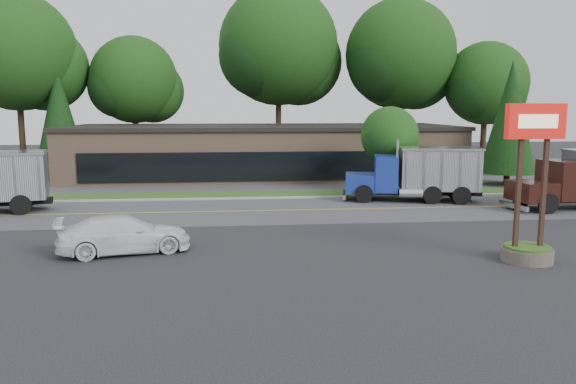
{
  "coord_description": "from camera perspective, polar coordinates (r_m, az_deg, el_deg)",
  "views": [
    {
      "loc": [
        -0.6,
        -22.26,
        5.79
      ],
      "look_at": [
        2.0,
        4.12,
        1.8
      ],
      "focal_mm": 35.0,
      "sensor_mm": 36.0,
      "label": 1
    }
  ],
  "objects": [
    {
      "name": "tree_far_e",
      "position": [
        58.85,
        19.52,
        9.98
      ],
      "size": [
        8.51,
        8.01,
        12.14
      ],
      "color": "#382619",
      "rests_on": "ground"
    },
    {
      "name": "evergreen_right",
      "position": [
        45.23,
        21.63,
        7.08
      ],
      "size": [
        4.08,
        4.08,
        9.27
      ],
      "color": "#382619",
      "rests_on": "ground"
    },
    {
      "name": "tree_far_d",
      "position": [
        58.07,
        11.47,
        13.03
      ],
      "size": [
        11.51,
        10.83,
        16.42
      ],
      "color": "#382619",
      "rests_on": "ground"
    },
    {
      "name": "tree_far_a",
      "position": [
        57.87,
        -25.64,
        12.21
      ],
      "size": [
        11.32,
        10.65,
        16.15
      ],
      "color": "#382619",
      "rests_on": "ground"
    },
    {
      "name": "rally_car",
      "position": [
        23.57,
        -16.3,
        -4.13
      ],
      "size": [
        5.56,
        3.31,
        1.51
      ],
      "primitive_type": "imported",
      "rotation": [
        0.0,
        0.0,
        1.81
      ],
      "color": "white",
      "rests_on": "ground"
    },
    {
      "name": "curb",
      "position": [
        35.94,
        -4.61,
        -0.74
      ],
      "size": [
        60.0,
        0.3,
        0.12
      ],
      "primitive_type": "cube",
      "color": "#9E9E99",
      "rests_on": "ground"
    },
    {
      "name": "road",
      "position": [
        31.8,
        -4.46,
        -1.96
      ],
      "size": [
        60.0,
        8.0,
        0.02
      ],
      "primitive_type": "cube",
      "color": "#5E5E64",
      "rests_on": "ground"
    },
    {
      "name": "tree_far_b",
      "position": [
        57.17,
        -15.22,
        10.53
      ],
      "size": [
        8.84,
        8.32,
        12.61
      ],
      "color": "#382619",
      "rests_on": "ground"
    },
    {
      "name": "bilo_sign",
      "position": [
        22.98,
        23.35,
        -1.59
      ],
      "size": [
        2.2,
        1.9,
        5.95
      ],
      "color": "#6B6054",
      "rests_on": "ground"
    },
    {
      "name": "center_line",
      "position": [
        31.8,
        -4.46,
        -1.96
      ],
      "size": [
        60.0,
        0.12,
        0.01
      ],
      "primitive_type": "cube",
      "color": "gold",
      "rests_on": "ground"
    },
    {
      "name": "grass_verge",
      "position": [
        37.71,
        -4.66,
        -0.3
      ],
      "size": [
        60.0,
        3.4,
        0.03
      ],
      "primitive_type": "cube",
      "color": "#305B1F",
      "rests_on": "ground"
    },
    {
      "name": "far_parking",
      "position": [
        42.66,
        -4.78,
        0.73
      ],
      "size": [
        60.0,
        7.0,
        0.02
      ],
      "primitive_type": "cube",
      "color": "#5E5E64",
      "rests_on": "ground"
    },
    {
      "name": "evergreen_left",
      "position": [
        54.49,
        -22.25,
        7.4
      ],
      "size": [
        4.23,
        4.23,
        9.62
      ],
      "color": "#382619",
      "rests_on": "ground"
    },
    {
      "name": "dump_truck_blue",
      "position": [
        35.88,
        13.29,
        1.95
      ],
      "size": [
        8.52,
        4.15,
        3.36
      ],
      "rotation": [
        0.0,
        0.0,
        2.94
      ],
      "color": "black",
      "rests_on": "ground"
    },
    {
      "name": "tree_verge",
      "position": [
        38.86,
        10.34,
        5.41
      ],
      "size": [
        4.13,
        3.89,
        5.89
      ],
      "color": "#382619",
      "rests_on": "ground"
    },
    {
      "name": "tree_far_c",
      "position": [
        56.88,
        -0.8,
        14.08
      ],
      "size": [
        12.36,
        11.63,
        17.63
      ],
      "color": "#382619",
      "rests_on": "ground"
    },
    {
      "name": "strip_mall",
      "position": [
        48.48,
        -2.55,
        4.07
      ],
      "size": [
        32.0,
        12.0,
        4.0
      ],
      "primitive_type": "cube",
      "color": "#9B785F",
      "rests_on": "ground"
    },
    {
      "name": "ground",
      "position": [
        23.01,
        -3.99,
        -6.04
      ],
      "size": [
        140.0,
        140.0,
        0.0
      ],
      "primitive_type": "plane",
      "color": "#333338",
      "rests_on": "ground"
    }
  ]
}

